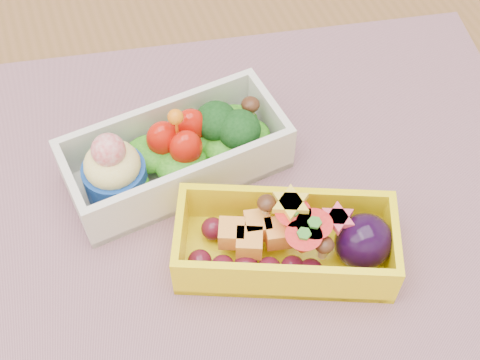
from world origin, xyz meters
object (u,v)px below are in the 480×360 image
object	(u,v)px
bento_white	(175,154)
bento_yellow	(291,242)
table	(247,296)
placemat	(234,212)

from	to	relation	value
bento_white	bento_yellow	distance (m)	0.13
table	placemat	xyz separation A→B (m)	(-0.00, 0.03, 0.10)
placemat	bento_yellow	world-z (taller)	bento_yellow
table	bento_yellow	bearing A→B (deg)	-42.96
placemat	bento_white	world-z (taller)	bento_white
bento_white	bento_yellow	world-z (taller)	bento_white
table	placemat	distance (m)	0.11
bento_yellow	table	bearing A→B (deg)	159.37
placemat	bento_white	distance (m)	0.07
placemat	bento_yellow	size ratio (longest dim) A/B	2.98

